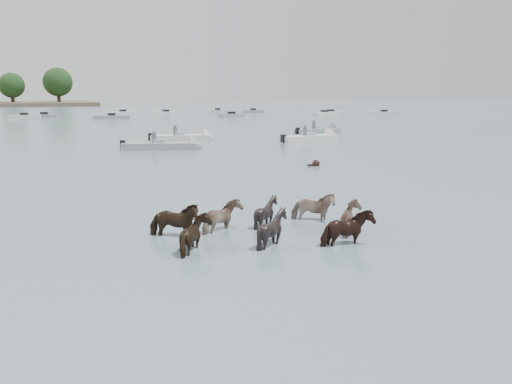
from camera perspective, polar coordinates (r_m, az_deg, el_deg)
name	(u,v)px	position (r m, az deg, el deg)	size (l,w,h in m)	color
ground	(270,238)	(15.07, 1.53, -5.00)	(400.00, 400.00, 0.00)	slate
pony_herd	(267,224)	(15.23, 1.23, -3.52)	(6.42, 3.85, 1.28)	black
swimming_pony	(315,164)	(29.62, 6.45, 3.03)	(0.72, 0.44, 0.44)	black
motorboat_b	(171,146)	(38.37, -9.19, 4.94)	(5.94, 3.47, 1.92)	gray
motorboat_c	(189,138)	(45.05, -7.25, 5.87)	(5.64, 2.70, 1.92)	silver
motorboat_d	(316,138)	(44.78, 6.57, 5.85)	(5.87, 2.41, 1.92)	silver
motorboat_e	(324,131)	(52.57, 7.36, 6.58)	(5.14, 1.87, 1.92)	gray
distant_flotilla	(82,115)	(88.89, -18.31, 7.89)	(105.08, 23.88, 0.93)	gray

